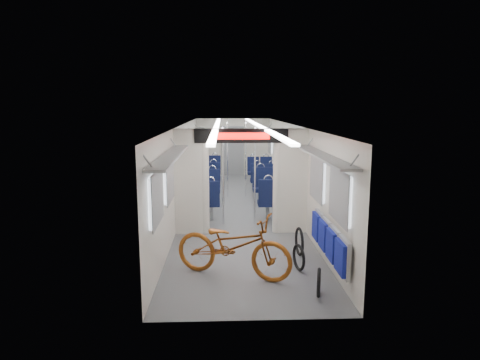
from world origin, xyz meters
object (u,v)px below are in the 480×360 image
at_px(seat_bay_near_right, 273,190).
at_px(seat_bay_far_right, 262,173).
at_px(seat_bay_far_left, 208,171).
at_px(stanchion_near_left, 223,177).
at_px(bike_hoop_b, 299,259).
at_px(bike_hoop_c, 299,243).
at_px(seat_bay_near_left, 203,191).
at_px(bicycle, 233,245).
at_px(bike_hoop_a, 319,284).
at_px(stanchion_near_right, 255,177).
at_px(stanchion_far_right, 246,160).
at_px(flip_bench, 329,240).
at_px(stanchion_far_left, 228,160).

relative_size(seat_bay_near_right, seat_bay_far_right, 1.10).
relative_size(seat_bay_far_left, stanchion_near_left, 0.89).
distance_m(bike_hoop_b, bike_hoop_c, 0.76).
relative_size(seat_bay_near_left, seat_bay_far_left, 1.02).
height_order(bicycle, seat_bay_near_right, seat_bay_near_right).
bearing_deg(seat_bay_far_left, seat_bay_near_right, -62.46).
bearing_deg(stanchion_near_left, seat_bay_far_left, 96.33).
xyz_separation_m(bike_hoop_a, seat_bay_near_right, (-0.07, 5.32, 0.37)).
relative_size(bike_hoop_b, stanchion_near_left, 0.20).
xyz_separation_m(stanchion_near_right, stanchion_far_right, (-0.05, 3.18, 0.00)).
bearing_deg(seat_bay_far_left, stanchion_near_left, -83.67).
xyz_separation_m(bike_hoop_b, stanchion_near_right, (-0.54, 2.93, 0.94)).
bearing_deg(bike_hoop_b, seat_bay_near_left, 113.15).
bearing_deg(bike_hoop_c, seat_bay_near_right, 91.50).
bearing_deg(seat_bay_near_left, seat_bay_far_left, 90.00).
height_order(bike_hoop_c, seat_bay_far_right, seat_bay_far_right).
distance_m(seat_bay_near_right, seat_bay_far_left, 4.04).
bearing_deg(stanchion_far_right, bike_hoop_b, -84.53).
relative_size(seat_bay_near_right, stanchion_far_right, 0.97).
xyz_separation_m(seat_bay_near_right, stanchion_near_right, (-0.59, -1.35, 0.59)).
height_order(flip_bench, bike_hoop_a, flip_bench).
distance_m(bicycle, bike_hoop_a, 1.53).
height_order(bicycle, stanchion_far_left, stanchion_far_left).
height_order(flip_bench, seat_bay_near_right, seat_bay_near_right).
height_order(bicycle, seat_bay_near_left, seat_bay_near_left).
bearing_deg(stanchion_far_left, seat_bay_near_right, -56.57).
distance_m(flip_bench, stanchion_far_left, 6.47).
relative_size(bicycle, bike_hoop_a, 4.58).
distance_m(flip_bench, stanchion_near_left, 3.61).
xyz_separation_m(stanchion_near_left, stanchion_far_left, (0.13, 3.13, 0.00)).
height_order(bike_hoop_a, stanchion_near_left, stanchion_near_left).
xyz_separation_m(bicycle, bike_hoop_c, (1.26, 0.95, -0.28)).
distance_m(bike_hoop_c, seat_bay_near_right, 3.56).
height_order(bike_hoop_c, stanchion_near_right, stanchion_near_right).
relative_size(bike_hoop_c, seat_bay_far_right, 0.27).
relative_size(seat_bay_near_left, stanchion_far_left, 0.91).
relative_size(bicycle, stanchion_far_right, 0.87).
xyz_separation_m(bicycle, stanchion_near_right, (0.59, 3.14, 0.62)).
relative_size(bicycle, seat_bay_near_left, 0.96).
relative_size(bike_hoop_c, stanchion_near_right, 0.24).
xyz_separation_m(seat_bay_near_left, stanchion_near_left, (0.55, -1.31, 0.61)).
bearing_deg(flip_bench, stanchion_far_left, 104.45).
height_order(bike_hoop_c, seat_bay_far_left, seat_bay_far_left).
distance_m(bicycle, bike_hoop_b, 1.19).
xyz_separation_m(bike_hoop_c, stanchion_near_left, (-1.42, 2.21, 0.90)).
relative_size(flip_bench, stanchion_far_right, 0.94).
relative_size(bike_hoop_c, stanchion_far_left, 0.24).
distance_m(seat_bay_far_right, stanchion_far_right, 1.64).
relative_size(seat_bay_far_right, stanchion_far_right, 0.87).
relative_size(bicycle, flip_bench, 0.93).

